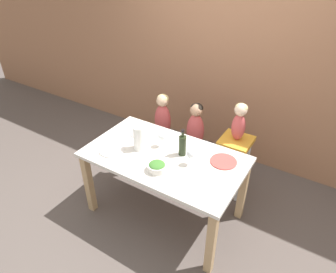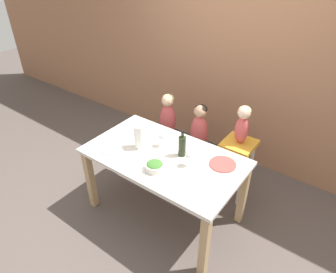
# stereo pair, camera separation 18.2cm
# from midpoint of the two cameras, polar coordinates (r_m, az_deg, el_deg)

# --- Properties ---
(ground_plane) EXTENTS (14.00, 14.00, 0.00)m
(ground_plane) POSITION_cam_midpoint_polar(r_m,az_deg,el_deg) (3.38, -2.20, -14.16)
(ground_plane) COLOR #564C47
(wall_back) EXTENTS (10.00, 0.06, 2.70)m
(wall_back) POSITION_cam_midpoint_polar(r_m,az_deg,el_deg) (3.73, 10.06, 14.98)
(wall_back) COLOR #9E6B4C
(wall_back) RESTS_ON ground_plane
(dining_table) EXTENTS (1.52, 0.87, 0.77)m
(dining_table) POSITION_cam_midpoint_polar(r_m,az_deg,el_deg) (2.93, -2.47, -5.36)
(dining_table) COLOR silver
(dining_table) RESTS_ON ground_plane
(chair_far_left) EXTENTS (0.38, 0.40, 0.44)m
(chair_far_left) POSITION_cam_midpoint_polar(r_m,az_deg,el_deg) (3.78, -2.35, -0.81)
(chair_far_left) COLOR silver
(chair_far_left) RESTS_ON ground_plane
(chair_far_center) EXTENTS (0.38, 0.40, 0.44)m
(chair_far_center) POSITION_cam_midpoint_polar(r_m,az_deg,el_deg) (3.59, 3.54, -2.89)
(chair_far_center) COLOR silver
(chair_far_center) RESTS_ON ground_plane
(chair_right_highchair) EXTENTS (0.33, 0.34, 0.72)m
(chair_right_highchair) POSITION_cam_midpoint_polar(r_m,az_deg,el_deg) (3.33, 11.06, -2.91)
(chair_right_highchair) COLOR silver
(chair_right_highchair) RESTS_ON ground_plane
(person_child_left) EXTENTS (0.21, 0.17, 0.56)m
(person_child_left) POSITION_cam_midpoint_polar(r_m,az_deg,el_deg) (3.60, -2.47, 3.95)
(person_child_left) COLOR #C64C4C
(person_child_left) RESTS_ON chair_far_left
(person_child_center) EXTENTS (0.21, 0.17, 0.56)m
(person_child_center) POSITION_cam_midpoint_polar(r_m,az_deg,el_deg) (3.40, 3.75, 2.02)
(person_child_center) COLOR #C64C4C
(person_child_center) RESTS_ON chair_far_center
(person_baby_right) EXTENTS (0.15, 0.13, 0.42)m
(person_baby_right) POSITION_cam_midpoint_polar(r_m,az_deg,el_deg) (3.12, 11.84, 3.10)
(person_baby_right) COLOR #C64C4C
(person_baby_right) RESTS_ON chair_right_highchair
(wine_bottle) EXTENTS (0.07, 0.07, 0.28)m
(wine_bottle) POSITION_cam_midpoint_polar(r_m,az_deg,el_deg) (2.81, 0.92, -1.65)
(wine_bottle) COLOR #232D19
(wine_bottle) RESTS_ON dining_table
(paper_towel_roll) EXTENTS (0.11, 0.11, 0.25)m
(paper_towel_roll) POSITION_cam_midpoint_polar(r_m,az_deg,el_deg) (2.91, -7.30, -0.30)
(paper_towel_roll) COLOR white
(paper_towel_roll) RESTS_ON dining_table
(wine_glass_near) EXTENTS (0.07, 0.07, 0.16)m
(wine_glass_near) POSITION_cam_midpoint_polar(r_m,az_deg,el_deg) (2.68, 2.38, -3.47)
(wine_glass_near) COLOR white
(wine_glass_near) RESTS_ON dining_table
(wine_glass_far) EXTENTS (0.07, 0.07, 0.16)m
(wine_glass_far) POSITION_cam_midpoint_polar(r_m,az_deg,el_deg) (2.93, -3.08, -0.07)
(wine_glass_far) COLOR white
(wine_glass_far) RESTS_ON dining_table
(salad_bowl_large) EXTENTS (0.17, 0.17, 0.08)m
(salad_bowl_large) POSITION_cam_midpoint_polar(r_m,az_deg,el_deg) (2.67, -4.08, -5.78)
(salad_bowl_large) COLOR silver
(salad_bowl_large) RESTS_ON dining_table
(dinner_plate_front_left) EXTENTS (0.25, 0.25, 0.01)m
(dinner_plate_front_left) POSITION_cam_midpoint_polar(r_m,az_deg,el_deg) (2.99, -12.37, -2.57)
(dinner_plate_front_left) COLOR silver
(dinner_plate_front_left) RESTS_ON dining_table
(dinner_plate_back_left) EXTENTS (0.25, 0.25, 0.01)m
(dinner_plate_back_left) POSITION_cam_midpoint_polar(r_m,az_deg,el_deg) (3.20, -6.59, 0.66)
(dinner_plate_back_left) COLOR silver
(dinner_plate_back_left) RESTS_ON dining_table
(dinner_plate_back_right) EXTENTS (0.25, 0.25, 0.01)m
(dinner_plate_back_right) POSITION_cam_midpoint_polar(r_m,az_deg,el_deg) (2.81, 8.70, -4.77)
(dinner_plate_back_right) COLOR #D14C47
(dinner_plate_back_right) RESTS_ON dining_table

